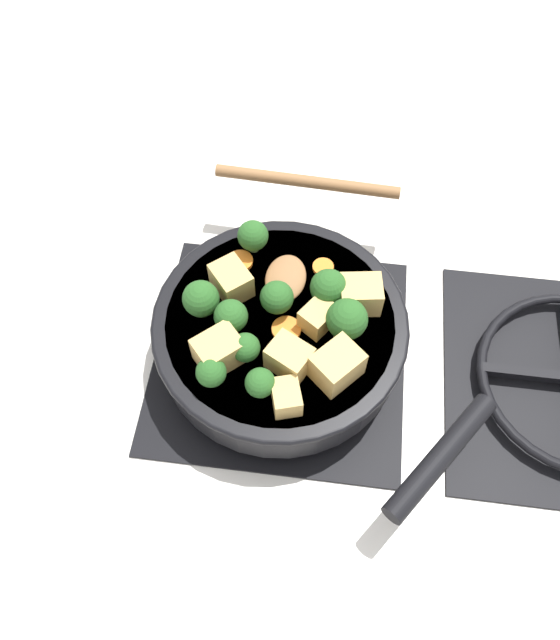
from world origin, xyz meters
TOP-DOWN VIEW (x-y plane):
  - ground_plane at (0.00, 0.00)m, footprint 2.40×2.40m
  - front_burner_grate at (0.00, 0.00)m, footprint 0.31×0.31m
  - skillet_pan at (0.00, 0.00)m, footprint 0.36×0.39m
  - wooden_spoon at (-0.14, 0.01)m, footprint 0.20×0.24m
  - tofu_cube_center_large at (0.06, -0.06)m, footprint 0.06×0.06m
  - tofu_cube_near_handle at (-0.03, 0.09)m, footprint 0.04×0.05m
  - tofu_cube_east_chunk at (-0.03, -0.06)m, footprint 0.06×0.06m
  - tofu_cube_west_chunk at (0.06, 0.07)m, footprint 0.06×0.06m
  - tofu_cube_back_piece at (0.10, 0.02)m, footprint 0.04×0.04m
  - tofu_cube_front_piece at (0.06, 0.02)m, footprint 0.05×0.06m
  - tofu_cube_mid_small at (-0.00, 0.04)m, footprint 0.05×0.05m
  - broccoli_floret_near_spoon at (0.02, -0.05)m, footprint 0.04×0.04m
  - broccoli_floret_center_top at (-0.01, -0.01)m, footprint 0.04×0.04m
  - broccoli_floret_east_rim at (-0.10, -0.04)m, footprint 0.04×0.04m
  - broccoli_floret_west_rim at (-0.03, 0.05)m, footprint 0.04×0.04m
  - broccoli_floret_north_edge at (-0.00, -0.09)m, footprint 0.04×0.04m
  - broccoli_floret_south_cluster at (0.09, -0.01)m, footprint 0.03×0.03m
  - broccoli_floret_mid_floret at (0.01, 0.07)m, footprint 0.05×0.05m
  - broccoli_floret_small_inner at (0.05, -0.03)m, footprint 0.03×0.03m
  - broccoli_floret_tall_stem at (0.09, -0.06)m, footprint 0.03×0.03m
  - carrot_slice_orange_thin at (-0.08, 0.04)m, footprint 0.03×0.03m
  - carrot_slice_near_center at (-0.07, -0.06)m, footprint 0.03×0.03m
  - carrot_slice_edge_slice at (0.01, 0.01)m, footprint 0.03×0.03m

SIDE VIEW (x-z plane):
  - ground_plane at x=0.00m, z-range 0.00..0.00m
  - front_burner_grate at x=0.00m, z-range 0.00..0.03m
  - skillet_pan at x=0.00m, z-range 0.03..0.09m
  - carrot_slice_orange_thin at x=-0.08m, z-range 0.08..0.09m
  - carrot_slice_near_center at x=-0.07m, z-range 0.08..0.09m
  - carrot_slice_edge_slice at x=0.01m, z-range 0.08..0.09m
  - wooden_spoon at x=-0.14m, z-range 0.08..0.10m
  - tofu_cube_back_piece at x=0.10m, z-range 0.08..0.11m
  - tofu_cube_mid_small at x=0.00m, z-range 0.08..0.11m
  - tofu_cube_front_piece at x=0.06m, z-range 0.08..0.12m
  - tofu_cube_east_chunk at x=-0.03m, z-range 0.08..0.12m
  - tofu_cube_near_handle at x=-0.03m, z-range 0.08..0.12m
  - tofu_cube_center_large at x=0.06m, z-range 0.08..0.12m
  - tofu_cube_west_chunk at x=0.06m, z-range 0.08..0.12m
  - broccoli_floret_small_inner at x=0.05m, z-range 0.09..0.13m
  - broccoli_floret_south_cluster at x=0.09m, z-range 0.09..0.13m
  - broccoli_floret_tall_stem at x=0.09m, z-range 0.09..0.13m
  - broccoli_floret_east_rim at x=-0.10m, z-range 0.09..0.13m
  - broccoli_floret_near_spoon at x=0.02m, z-range 0.09..0.13m
  - broccoli_floret_center_top at x=-0.01m, z-range 0.09..0.13m
  - broccoli_floret_north_edge at x=0.00m, z-range 0.09..0.13m
  - broccoli_floret_west_rim at x=-0.03m, z-range 0.09..0.13m
  - broccoli_floret_mid_floret at x=0.01m, z-range 0.09..0.14m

